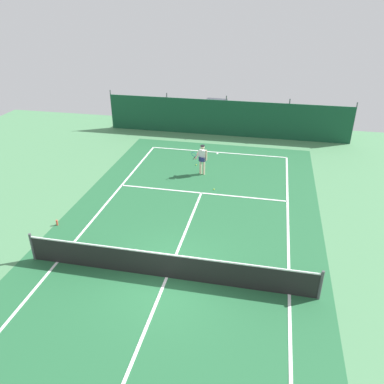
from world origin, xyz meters
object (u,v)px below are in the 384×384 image
object	(u,v)px
tennis_player	(202,158)
tennis_ball_near_player	(196,165)
parked_car	(215,113)
water_bottle	(57,223)
tennis_ball_midcourt	(214,189)
tennis_net	(166,266)

from	to	relation	value
tennis_player	tennis_ball_near_player	bearing A→B (deg)	-48.50
tennis_ball_near_player	parked_car	bearing A→B (deg)	91.53
parked_car	water_bottle	distance (m)	15.90
tennis_ball_near_player	tennis_ball_midcourt	distance (m)	3.17
tennis_net	parked_car	world-z (taller)	parked_car
tennis_ball_near_player	parked_car	xyz separation A→B (m)	(-0.21, 7.90, 0.81)
tennis_net	tennis_player	bearing A→B (deg)	92.51
tennis_ball_near_player	tennis_ball_midcourt	world-z (taller)	same
tennis_ball_near_player	tennis_player	bearing A→B (deg)	-64.47
tennis_ball_midcourt	water_bottle	world-z (taller)	water_bottle
tennis_player	water_bottle	size ratio (longest dim) A/B	6.83
tennis_ball_near_player	tennis_ball_midcourt	bearing A→B (deg)	-62.74
tennis_net	tennis_ball_near_player	distance (m)	9.74
tennis_ball_near_player	tennis_net	bearing A→B (deg)	-84.67
tennis_net	tennis_player	size ratio (longest dim) A/B	6.17
tennis_ball_midcourt	tennis_player	bearing A→B (deg)	118.35
water_bottle	tennis_net	bearing A→B (deg)	-23.06
tennis_ball_midcourt	water_bottle	distance (m)	7.50
tennis_player	parked_car	size ratio (longest dim) A/B	0.38
tennis_ball_midcourt	parked_car	xyz separation A→B (m)	(-1.66, 10.72, 0.81)
tennis_ball_near_player	water_bottle	xyz separation A→B (m)	(-4.49, -7.40, 0.09)
tennis_player	tennis_ball_near_player	size ratio (longest dim) A/B	24.85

